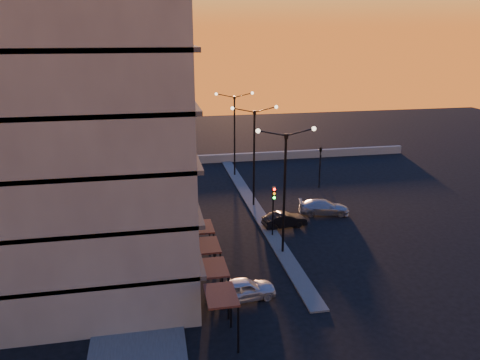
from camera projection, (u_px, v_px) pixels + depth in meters
name	position (u px, v px, depth m)	size (l,w,h in m)	color
ground	(283.00, 253.00, 35.03)	(120.00, 120.00, 0.00)	black
sidewalk_west	(140.00, 241.00, 36.85)	(5.00, 40.00, 0.12)	#474745
median	(254.00, 205.00, 44.36)	(1.20, 36.00, 0.12)	#474745
parapet	(242.00, 157.00, 59.56)	(44.00, 0.50, 1.00)	gray
building	(70.00, 98.00, 28.90)	(14.35, 17.08, 25.00)	slate
streetlamp_near	(285.00, 182.00, 33.33)	(4.32, 0.32, 9.51)	black
streetlamp_mid	(254.00, 149.00, 42.68)	(4.32, 0.32, 9.51)	black
streetlamp_far	(235.00, 128.00, 52.03)	(4.32, 0.32, 9.51)	black
traffic_light_main	(274.00, 203.00, 36.84)	(0.28, 0.44, 4.25)	black
signal_east_a	(320.00, 170.00, 48.99)	(0.13, 0.16, 3.60)	black
signal_east_b	(321.00, 150.00, 52.64)	(0.42, 1.99, 3.60)	black
car_hatchback	(244.00, 289.00, 28.77)	(1.60, 3.97, 1.35)	silver
car_sedan	(285.00, 220.00, 39.48)	(1.31, 3.76, 1.24)	black
car_wagon	(324.00, 207.00, 42.24)	(1.84, 4.52, 1.31)	#9EA0A5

